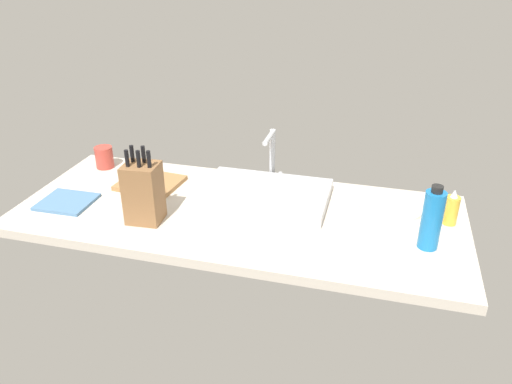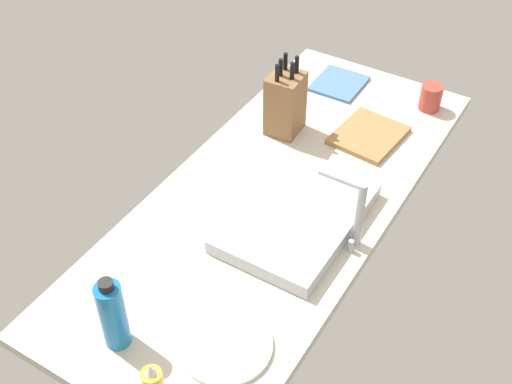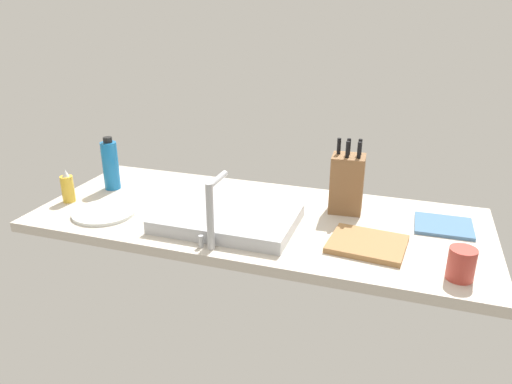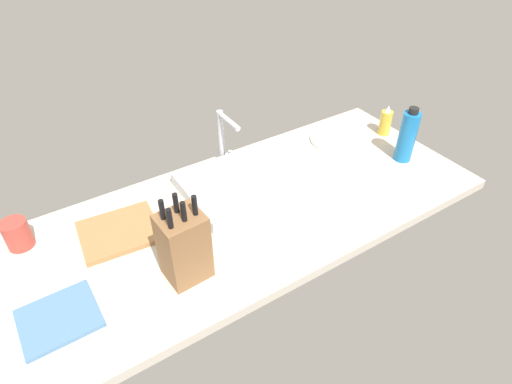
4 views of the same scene
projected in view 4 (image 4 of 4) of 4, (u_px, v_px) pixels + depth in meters
countertop_slab at (249, 212)px, 146.53cm from camera, size 163.10×67.51×3.50cm
sink_basin at (251, 180)px, 154.21cm from camera, size 47.58×31.94×4.61cm
faucet at (224, 134)px, 157.54cm from camera, size 5.50×14.05×22.10cm
knife_block at (184, 246)px, 116.31cm from camera, size 12.48×11.27×27.34cm
cutting_board at (119, 232)px, 135.27cm from camera, size 25.34×22.04×1.80cm
soap_bottle at (386, 122)px, 180.25cm from camera, size 4.85×4.85×13.19cm
water_bottle at (407, 136)px, 162.37cm from camera, size 6.56×6.56×22.07cm
dinner_plate at (338, 140)px, 178.80cm from camera, size 23.17×23.17×1.20cm
dish_towel at (59, 318)px, 110.58cm from camera, size 19.44×17.42×1.20cm
coffee_mug at (17, 234)px, 128.98cm from camera, size 7.65×7.65×9.38cm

